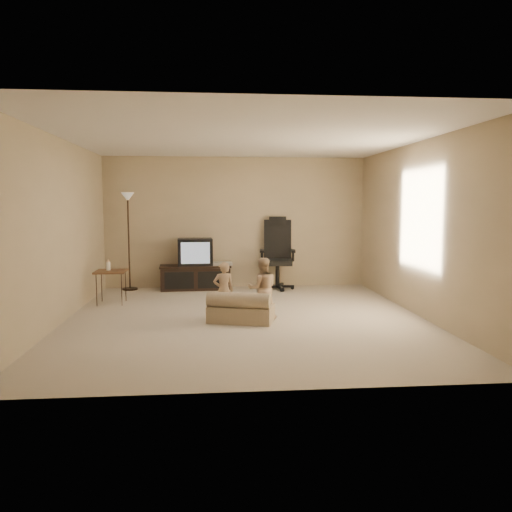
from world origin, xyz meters
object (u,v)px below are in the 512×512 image
(floor_lamp, at_px, (128,219))
(toddler_right, at_px, (262,288))
(tv_stand, at_px, (196,268))
(toddler_left, at_px, (224,291))
(side_table, at_px, (111,272))
(office_chair, at_px, (277,263))
(child_sofa, at_px, (240,310))

(floor_lamp, distance_m, toddler_right, 3.53)
(tv_stand, height_order, toddler_left, tv_stand)
(side_table, bearing_deg, tv_stand, 43.24)
(tv_stand, xyz_separation_m, side_table, (-1.32, -1.24, 0.12))
(side_table, bearing_deg, toddler_left, -34.90)
(tv_stand, height_order, office_chair, office_chair)
(office_chair, xyz_separation_m, floor_lamp, (-2.78, 0.11, 0.83))
(toddler_right, bearing_deg, side_table, -31.56)
(office_chair, height_order, toddler_left, office_chair)
(toddler_left, distance_m, toddler_right, 0.54)
(tv_stand, distance_m, side_table, 1.82)
(child_sofa, relative_size, toddler_right, 1.12)
(tv_stand, xyz_separation_m, toddler_right, (1.01, -2.52, 0.03))
(child_sofa, xyz_separation_m, toddler_left, (-0.22, 0.21, 0.23))
(child_sofa, height_order, toddler_left, toddler_left)
(side_table, xyz_separation_m, toddler_right, (2.33, -1.27, -0.09))
(office_chair, height_order, side_table, office_chair)
(tv_stand, distance_m, toddler_left, 2.53)
(tv_stand, distance_m, child_sofa, 2.80)
(office_chair, xyz_separation_m, child_sofa, (-0.86, -2.65, -0.32))
(side_table, distance_m, floor_lamp, 1.53)
(child_sofa, bearing_deg, toddler_left, 152.24)
(side_table, relative_size, floor_lamp, 0.40)
(tv_stand, bearing_deg, child_sofa, -78.98)
(child_sofa, bearing_deg, tv_stand, 120.39)
(toddler_left, bearing_deg, toddler_right, 167.34)
(side_table, relative_size, toddler_right, 0.84)
(toddler_left, bearing_deg, office_chair, -123.74)
(toddler_right, bearing_deg, child_sofa, 27.14)
(tv_stand, bearing_deg, toddler_left, -82.63)
(tv_stand, relative_size, toddler_right, 1.59)
(toddler_right, bearing_deg, office_chair, -105.27)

